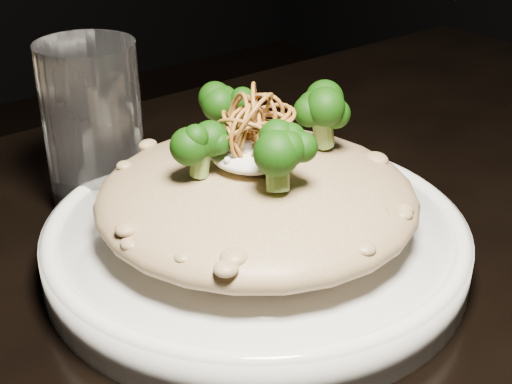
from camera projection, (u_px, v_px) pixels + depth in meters
table at (387, 359)px, 0.54m from camera, size 1.10×0.80×0.75m
plate at (256, 242)px, 0.50m from camera, size 0.29×0.29×0.03m
risotto at (257, 197)px, 0.48m from camera, size 0.22×0.22×0.05m
broccoli at (260, 126)px, 0.47m from camera, size 0.13×0.13×0.05m
cheese at (253, 154)px, 0.47m from camera, size 0.06×0.06×0.02m
shallots at (255, 111)px, 0.46m from camera, size 0.06×0.06×0.04m
drinking_glass at (93, 127)px, 0.56m from camera, size 0.08×0.08×0.13m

